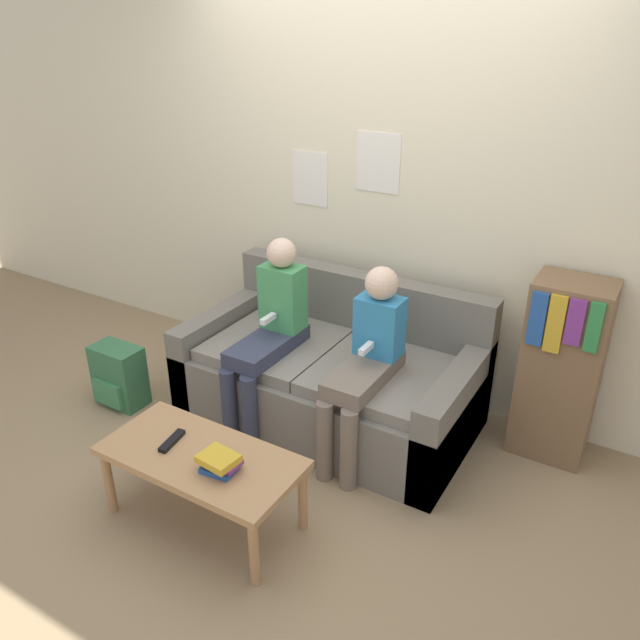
# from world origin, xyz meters

# --- Properties ---
(ground_plane) EXTENTS (10.00, 10.00, 0.00)m
(ground_plane) POSITION_xyz_m (0.00, 0.00, 0.00)
(ground_plane) COLOR #937A56
(wall_back) EXTENTS (8.00, 0.06, 2.60)m
(wall_back) POSITION_xyz_m (-0.00, 1.12, 1.30)
(wall_back) COLOR beige
(wall_back) RESTS_ON ground_plane
(couch) EXTENTS (1.68, 0.91, 0.80)m
(couch) POSITION_xyz_m (0.00, 0.57, 0.27)
(couch) COLOR #6B665B
(couch) RESTS_ON ground_plane
(coffee_table) EXTENTS (0.94, 0.46, 0.38)m
(coffee_table) POSITION_xyz_m (-0.08, -0.50, 0.34)
(coffee_table) COLOR #AD7F51
(coffee_table) RESTS_ON ground_plane
(person_left) EXTENTS (0.24, 0.60, 1.09)m
(person_left) POSITION_xyz_m (-0.29, 0.36, 0.60)
(person_left) COLOR #33384C
(person_left) RESTS_ON ground_plane
(person_right) EXTENTS (0.24, 0.60, 1.05)m
(person_right) POSITION_xyz_m (0.33, 0.36, 0.59)
(person_right) COLOR #756656
(person_right) RESTS_ON ground_plane
(tv_remote) EXTENTS (0.07, 0.17, 0.02)m
(tv_remote) POSITION_xyz_m (-0.25, -0.50, 0.40)
(tv_remote) COLOR black
(tv_remote) RESTS_ON coffee_table
(book_stack) EXTENTS (0.18, 0.16, 0.08)m
(book_stack) POSITION_xyz_m (0.07, -0.54, 0.43)
(book_stack) COLOR #23519E
(book_stack) RESTS_ON coffee_table
(bookshelf) EXTENTS (0.39, 0.33, 1.01)m
(bookshelf) POSITION_xyz_m (1.20, 0.91, 0.51)
(bookshelf) COLOR brown
(bookshelf) RESTS_ON ground_plane
(backpack) EXTENTS (0.31, 0.22, 0.39)m
(backpack) POSITION_xyz_m (-1.20, 0.01, 0.19)
(backpack) COLOR #336B42
(backpack) RESTS_ON ground_plane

